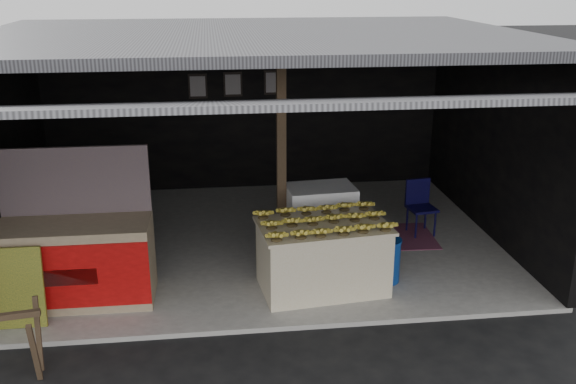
{
  "coord_description": "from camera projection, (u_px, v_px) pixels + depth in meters",
  "views": [
    {
      "loc": [
        -0.6,
        -6.15,
        3.77
      ],
      "look_at": [
        0.34,
        1.53,
        1.1
      ],
      "focal_mm": 40.0,
      "sensor_mm": 36.0,
      "label": 1
    }
  ],
  "objects": [
    {
      "name": "ground",
      "position": [
        274.0,
        332.0,
        7.07
      ],
      "size": [
        80.0,
        80.0,
        0.0
      ],
      "primitive_type": "plane",
      "color": "black",
      "rests_on": "ground"
    },
    {
      "name": "concrete_slab",
      "position": [
        257.0,
        240.0,
        9.41
      ],
      "size": [
        7.0,
        5.0,
        0.06
      ],
      "primitive_type": "cube",
      "color": "gray",
      "rests_on": "ground"
    },
    {
      "name": "shophouse",
      "position": [
        253.0,
        96.0,
        9.03
      ],
      "size": [
        7.4,
        7.29,
        3.02
      ],
      "color": "black",
      "rests_on": "ground"
    },
    {
      "name": "banana_table",
      "position": [
        323.0,
        257.0,
        7.79
      ],
      "size": [
        1.64,
        1.12,
        0.85
      ],
      "rotation": [
        0.0,
        0.0,
        0.11
      ],
      "color": "beige",
      "rests_on": "concrete_slab"
    },
    {
      "name": "banana_pile",
      "position": [
        323.0,
        218.0,
        7.62
      ],
      "size": [
        1.51,
        1.01,
        0.17
      ],
      "primitive_type": null,
      "rotation": [
        0.0,
        0.0,
        0.11
      ],
      "color": "gold",
      "rests_on": "banana_table"
    },
    {
      "name": "white_crate",
      "position": [
        320.0,
        222.0,
        8.68
      ],
      "size": [
        0.95,
        0.68,
        1.0
      ],
      "rotation": [
        0.0,
        0.0,
        0.08
      ],
      "color": "white",
      "rests_on": "concrete_slab"
    },
    {
      "name": "neighbor_stall",
      "position": [
        77.0,
        258.0,
        7.48
      ],
      "size": [
        1.75,
        0.79,
        1.8
      ],
      "rotation": [
        0.0,
        0.0,
        -0.0
      ],
      "color": "#998466",
      "rests_on": "concrete_slab"
    },
    {
      "name": "green_signboard",
      "position": [
        15.0,
        288.0,
        6.94
      ],
      "size": [
        0.61,
        0.16,
        0.92
      ],
      "primitive_type": "cube",
      "rotation": [
        -0.13,
        0.0,
        0.0
      ],
      "color": "black",
      "rests_on": "concrete_slab"
    },
    {
      "name": "sawhorse",
      "position": [
        2.0,
        340.0,
        6.09
      ],
      "size": [
        0.75,
        0.72,
        0.72
      ],
      "rotation": [
        0.0,
        0.0,
        0.14
      ],
      "color": "#453322",
      "rests_on": "ground"
    },
    {
      "name": "water_barrel",
      "position": [
        385.0,
        261.0,
        8.04
      ],
      "size": [
        0.36,
        0.36,
        0.54
      ],
      "primitive_type": "cylinder",
      "color": "navy",
      "rests_on": "concrete_slab"
    },
    {
      "name": "plastic_chair",
      "position": [
        420.0,
        202.0,
        9.49
      ],
      "size": [
        0.43,
        0.43,
        0.81
      ],
      "rotation": [
        0.0,
        0.0,
        0.14
      ],
      "color": "#0B0932",
      "rests_on": "concrete_slab"
    },
    {
      "name": "magenta_rug",
      "position": [
        383.0,
        237.0,
        9.44
      ],
      "size": [
        1.54,
        1.07,
        0.01
      ],
      "primitive_type": "cube",
      "rotation": [
        0.0,
        0.0,
        -0.05
      ],
      "color": "#661647",
      "rests_on": "concrete_slab"
    },
    {
      "name": "picture_frames",
      "position": [
        235.0,
        84.0,
        11.02
      ],
      "size": [
        1.62,
        0.04,
        0.46
      ],
      "color": "black",
      "rests_on": "shophouse"
    }
  ]
}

